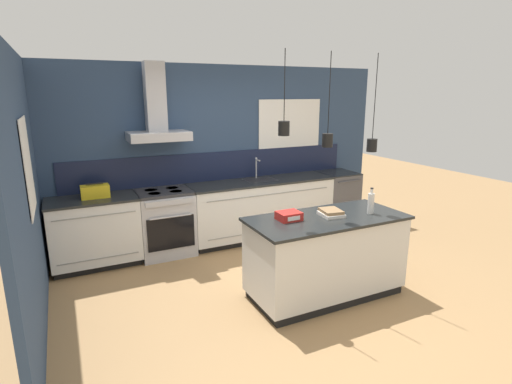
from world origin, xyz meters
TOP-DOWN VIEW (x-y plane):
  - ground_plane at (0.00, 0.00)m, footprint 16.00×16.00m
  - wall_back at (-0.05, 2.00)m, footprint 5.60×2.38m
  - wall_left at (-2.43, 0.70)m, footprint 0.08×3.80m
  - counter_run_left at (-1.82, 1.69)m, footprint 1.11×0.64m
  - counter_run_sink at (0.59, 1.69)m, footprint 2.28×0.64m
  - oven_range at (-0.91, 1.69)m, footprint 0.73×0.66m
  - dishwasher at (2.01, 1.69)m, footprint 0.58×0.65m
  - kitchen_island at (0.39, -0.27)m, footprint 1.72×0.80m
  - bottle_on_island at (0.89, -0.37)m, footprint 0.07×0.07m
  - book_stack at (0.45, -0.25)m, footprint 0.25×0.29m
  - red_supply_box at (-0.03, -0.17)m, footprint 0.24×0.20m
  - yellow_toolbox at (-1.77, 1.69)m, footprint 0.34×0.18m

SIDE VIEW (x-z plane):
  - ground_plane at x=0.00m, z-range 0.00..0.00m
  - dishwasher at x=2.01m, z-range 0.00..0.91m
  - oven_range at x=-0.91m, z-range 0.00..0.91m
  - kitchen_island at x=0.39m, z-range 0.00..0.91m
  - counter_run_left at x=-1.82m, z-range 0.01..0.92m
  - counter_run_sink at x=0.59m, z-range -0.16..1.08m
  - book_stack at x=0.45m, z-range 0.91..0.98m
  - red_supply_box at x=-0.03m, z-range 0.91..1.00m
  - yellow_toolbox at x=-1.77m, z-range 0.90..1.09m
  - bottle_on_island at x=0.89m, z-range 0.88..1.18m
  - wall_left at x=-2.43m, z-range 0.00..2.60m
  - wall_back at x=-0.05m, z-range 0.06..2.66m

